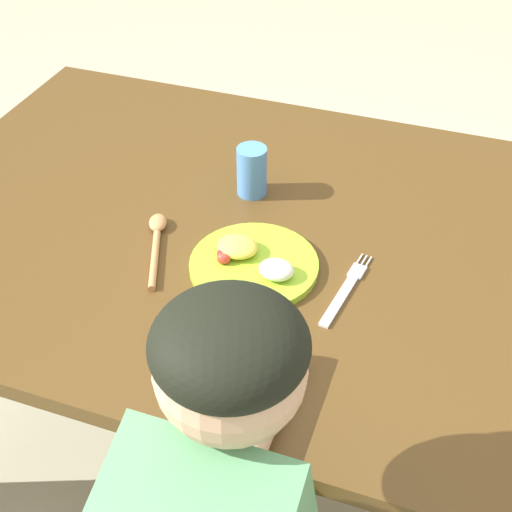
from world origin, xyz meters
The scene contains 6 objects.
ground_plane centered at (0.00, 0.00, 0.00)m, with size 8.00×8.00×0.00m, color #AFAC8E.
dining_table centered at (0.00, 0.00, 0.60)m, with size 1.41×0.98×0.69m.
plate centered at (0.04, -0.11, 0.70)m, with size 0.23×0.23×0.04m.
fork centered at (0.21, -0.12, 0.69)m, with size 0.05×0.20×0.01m.
spoon centered at (-0.15, -0.10, 0.70)m, with size 0.10×0.20×0.02m.
drinking_cup centered at (-0.04, 0.11, 0.74)m, with size 0.06×0.06×0.10m, color #4E8AD8.
Camera 1 is at (0.37, -1.02, 1.53)m, focal length 49.98 mm.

